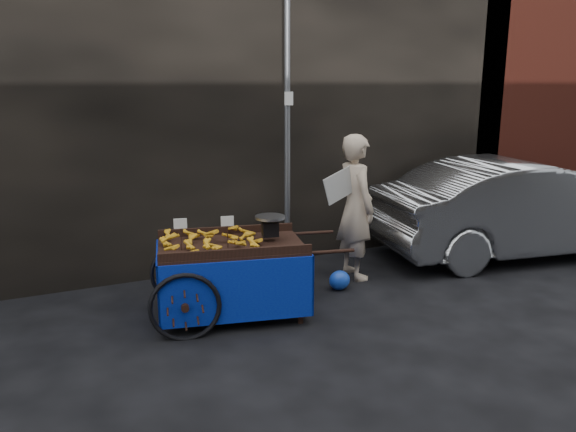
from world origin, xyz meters
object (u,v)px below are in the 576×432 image
banana_cart (227,252)px  vendor (356,207)px  parked_car (522,208)px  plastic_bag (339,280)px

banana_cart → vendor: 2.09m
parked_car → vendor: bearing=95.5°
vendor → plastic_bag: (-0.44, -0.37, -0.85)m
vendor → parked_car: (2.85, -0.20, -0.24)m
plastic_bag → parked_car: parked_car is taller
vendor → parked_car: vendor is taller
vendor → plastic_bag: bearing=131.5°
banana_cart → vendor: bearing=27.2°
banana_cart → plastic_bag: 1.69m
plastic_bag → parked_car: size_ratio=0.06×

